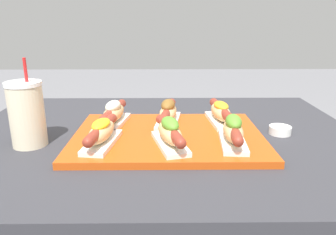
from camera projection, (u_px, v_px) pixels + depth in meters
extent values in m
cube|color=#CC4C14|center=(168.00, 137.00, 0.90)|extent=(0.51, 0.38, 0.02)
cube|color=white|center=(102.00, 142.00, 0.82)|extent=(0.08, 0.17, 0.01)
ellipsoid|color=#DBB77A|center=(101.00, 132.00, 0.82)|extent=(0.07, 0.15, 0.04)
cylinder|color=maroon|center=(101.00, 129.00, 0.81)|extent=(0.05, 0.18, 0.03)
sphere|color=maroon|center=(88.00, 142.00, 0.73)|extent=(0.03, 0.03, 0.03)
sphere|color=maroon|center=(112.00, 118.00, 0.90)|extent=(0.03, 0.03, 0.03)
ellipsoid|color=yellow|center=(101.00, 124.00, 0.81)|extent=(0.05, 0.09, 0.02)
cube|color=white|center=(170.00, 143.00, 0.82)|extent=(0.10, 0.18, 0.01)
ellipsoid|color=#DBB77A|center=(170.00, 133.00, 0.81)|extent=(0.08, 0.15, 0.04)
cylinder|color=maroon|center=(170.00, 130.00, 0.81)|extent=(0.07, 0.18, 0.03)
sphere|color=maroon|center=(181.00, 143.00, 0.72)|extent=(0.03, 0.03, 0.03)
sphere|color=maroon|center=(161.00, 119.00, 0.89)|extent=(0.03, 0.03, 0.03)
ellipsoid|color=#5B992D|center=(170.00, 124.00, 0.80)|extent=(0.06, 0.09, 0.03)
cube|color=white|center=(232.00, 141.00, 0.83)|extent=(0.07, 0.17, 0.01)
ellipsoid|color=#DBB77A|center=(233.00, 131.00, 0.82)|extent=(0.06, 0.15, 0.04)
cylinder|color=maroon|center=(233.00, 128.00, 0.82)|extent=(0.04, 0.18, 0.03)
sphere|color=maroon|center=(238.00, 141.00, 0.73)|extent=(0.03, 0.03, 0.03)
sphere|color=maroon|center=(229.00, 117.00, 0.91)|extent=(0.03, 0.03, 0.03)
ellipsoid|color=#5B992D|center=(234.00, 122.00, 0.82)|extent=(0.05, 0.08, 0.03)
cube|color=white|center=(114.00, 122.00, 0.98)|extent=(0.09, 0.17, 0.01)
ellipsoid|color=#DBB77A|center=(113.00, 113.00, 0.97)|extent=(0.07, 0.15, 0.04)
cylinder|color=maroon|center=(113.00, 111.00, 0.97)|extent=(0.05, 0.18, 0.03)
sphere|color=maroon|center=(103.00, 120.00, 0.88)|extent=(0.03, 0.03, 0.03)
sphere|color=maroon|center=(122.00, 103.00, 1.05)|extent=(0.03, 0.03, 0.03)
ellipsoid|color=silver|center=(113.00, 106.00, 0.96)|extent=(0.05, 0.09, 0.03)
cube|color=white|center=(168.00, 121.00, 0.99)|extent=(0.08, 0.17, 0.01)
ellipsoid|color=#DBB77A|center=(168.00, 112.00, 0.98)|extent=(0.07, 0.15, 0.04)
cylinder|color=maroon|center=(168.00, 110.00, 0.98)|extent=(0.05, 0.18, 0.03)
sphere|color=maroon|center=(164.00, 119.00, 0.89)|extent=(0.03, 0.03, 0.03)
sphere|color=maroon|center=(172.00, 102.00, 1.06)|extent=(0.03, 0.03, 0.03)
ellipsoid|color=brown|center=(168.00, 105.00, 0.97)|extent=(0.05, 0.09, 0.03)
cube|color=white|center=(220.00, 121.00, 0.99)|extent=(0.08, 0.17, 0.01)
ellipsoid|color=#DBB77A|center=(221.00, 112.00, 0.98)|extent=(0.06, 0.15, 0.04)
cylinder|color=maroon|center=(221.00, 110.00, 0.98)|extent=(0.04, 0.18, 0.03)
sphere|color=maroon|center=(229.00, 119.00, 0.90)|extent=(0.03, 0.03, 0.03)
sphere|color=maroon|center=(214.00, 102.00, 1.07)|extent=(0.03, 0.03, 0.03)
ellipsoid|color=gold|center=(221.00, 105.00, 0.98)|extent=(0.05, 0.08, 0.02)
cylinder|color=white|center=(280.00, 130.00, 0.95)|extent=(0.06, 0.06, 0.02)
cylinder|color=beige|center=(280.00, 128.00, 0.95)|extent=(0.05, 0.05, 0.01)
cylinder|color=beige|center=(27.00, 116.00, 0.85)|extent=(0.09, 0.09, 0.16)
cylinder|color=white|center=(23.00, 84.00, 0.82)|extent=(0.09, 0.09, 0.01)
cylinder|color=red|center=(25.00, 70.00, 0.81)|extent=(0.01, 0.01, 0.06)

